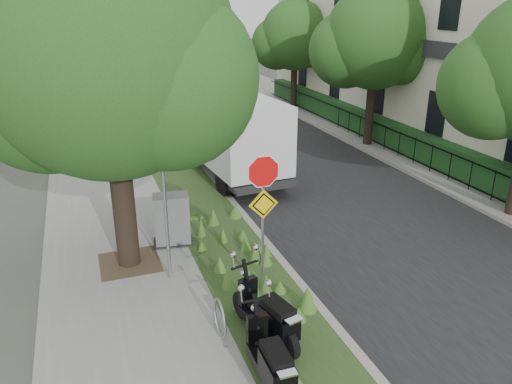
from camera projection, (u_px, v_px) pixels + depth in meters
ground at (332, 297)px, 10.89m from camera, size 120.00×120.00×0.00m
sidewalk_near at (100, 174)px, 18.29m from camera, size 3.50×60.00×0.12m
verge at (174, 166)px, 19.15m from camera, size 2.00×60.00×0.12m
kerb_near at (200, 163)px, 19.47m from camera, size 0.20×60.00×0.13m
road at (283, 155)px, 20.59m from camera, size 7.00×60.00×0.01m
kerb_far at (357, 146)px, 21.67m from camera, size 0.20×60.00×0.13m
footpath_far at (390, 142)px, 22.21m from camera, size 3.20×60.00×0.12m
street_tree_main at (105, 64)px, 10.36m from camera, size 6.21×5.54×7.66m
bare_post at (165, 196)px, 10.68m from camera, size 0.08×0.08×4.00m
bike_hoop at (220, 318)px, 9.33m from camera, size 0.06×0.78×0.77m
sign_assembly at (263, 197)px, 10.11m from camera, size 0.94×0.08×3.22m
fence_far at (372, 131)px, 21.67m from camera, size 0.04×24.00×1.00m
hedge_far at (386, 130)px, 21.89m from camera, size 1.00×24.00×1.10m
terrace_houses at (464, 45)px, 21.75m from camera, size 7.40×26.40×8.20m
far_tree_b at (373, 43)px, 20.28m from camera, size 4.83×4.31×6.56m
far_tree_c at (294, 39)px, 27.44m from camera, size 4.37×3.89×5.93m
scooter_near at (272, 368)px, 7.97m from camera, size 0.42×1.96×0.93m
scooter_far at (271, 322)px, 9.08m from camera, size 0.74×2.00×0.97m
box_truck at (234, 134)px, 17.43m from camera, size 2.63×5.71×2.51m
utility_cabinet at (172, 220)px, 12.79m from camera, size 1.08×0.80×1.33m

